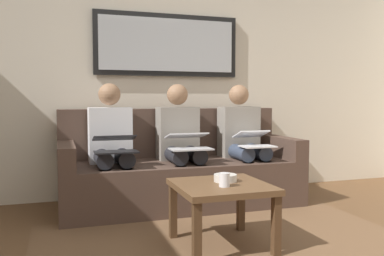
{
  "coord_description": "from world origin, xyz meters",
  "views": [
    {
      "loc": [
        1.08,
        1.63,
        1.0
      ],
      "look_at": [
        0.0,
        -1.7,
        0.75
      ],
      "focal_mm": 38.45,
      "sensor_mm": 36.0,
      "label": 1
    }
  ],
  "objects_px": {
    "coffee_table": "(222,193)",
    "person_left": "(243,139)",
    "laptop_white": "(254,139)",
    "person_middle": "(180,141)",
    "cup": "(224,180)",
    "laptop_black": "(115,144)",
    "couch": "(179,171)",
    "framed_mirror": "(168,45)",
    "bowl": "(226,178)",
    "laptop_silver": "(188,141)",
    "person_right": "(111,143)"
  },
  "relations": [
    {
      "from": "person_left",
      "to": "laptop_white",
      "type": "relative_size",
      "value": 3.38
    },
    {
      "from": "coffee_table",
      "to": "bowl",
      "type": "height_order",
      "value": "bowl"
    },
    {
      "from": "framed_mirror",
      "to": "laptop_silver",
      "type": "relative_size",
      "value": 4.18
    },
    {
      "from": "coffee_table",
      "to": "framed_mirror",
      "type": "bearing_deg",
      "value": -91.85
    },
    {
      "from": "couch",
      "to": "person_middle",
      "type": "height_order",
      "value": "person_middle"
    },
    {
      "from": "person_middle",
      "to": "framed_mirror",
      "type": "bearing_deg",
      "value": -90.0
    },
    {
      "from": "person_right",
      "to": "cup",
      "type": "bearing_deg",
      "value": 114.62
    },
    {
      "from": "bowl",
      "to": "laptop_white",
      "type": "height_order",
      "value": "laptop_white"
    },
    {
      "from": "bowl",
      "to": "person_left",
      "type": "height_order",
      "value": "person_left"
    },
    {
      "from": "couch",
      "to": "laptop_white",
      "type": "xyz_separation_m",
      "value": [
        -0.64,
        0.31,
        0.31
      ]
    },
    {
      "from": "person_left",
      "to": "laptop_black",
      "type": "height_order",
      "value": "person_left"
    },
    {
      "from": "cup",
      "to": "person_left",
      "type": "xyz_separation_m",
      "value": [
        -0.71,
        -1.24,
        0.13
      ]
    },
    {
      "from": "cup",
      "to": "person_middle",
      "type": "bearing_deg",
      "value": -93.26
    },
    {
      "from": "couch",
      "to": "laptop_white",
      "type": "relative_size",
      "value": 6.52
    },
    {
      "from": "coffee_table",
      "to": "person_left",
      "type": "xyz_separation_m",
      "value": [
        -0.69,
        -1.15,
        0.24
      ]
    },
    {
      "from": "framed_mirror",
      "to": "person_middle",
      "type": "bearing_deg",
      "value": 90.0
    },
    {
      "from": "laptop_silver",
      "to": "couch",
      "type": "bearing_deg",
      "value": -90.0
    },
    {
      "from": "framed_mirror",
      "to": "laptop_black",
      "type": "bearing_deg",
      "value": 47.85
    },
    {
      "from": "person_middle",
      "to": "bowl",
      "type": "bearing_deg",
      "value": 90.26
    },
    {
      "from": "framed_mirror",
      "to": "person_left",
      "type": "bearing_deg",
      "value": 144.47
    },
    {
      "from": "couch",
      "to": "person_right",
      "type": "distance_m",
      "value": 0.71
    },
    {
      "from": "coffee_table",
      "to": "bowl",
      "type": "distance_m",
      "value": 0.12
    },
    {
      "from": "person_middle",
      "to": "cup",
      "type": "bearing_deg",
      "value": 86.74
    },
    {
      "from": "person_middle",
      "to": "laptop_silver",
      "type": "distance_m",
      "value": 0.25
    },
    {
      "from": "person_left",
      "to": "laptop_black",
      "type": "distance_m",
      "value": 1.3
    },
    {
      "from": "person_middle",
      "to": "couch",
      "type": "bearing_deg",
      "value": -90.0
    },
    {
      "from": "laptop_white",
      "to": "laptop_silver",
      "type": "distance_m",
      "value": 0.64
    },
    {
      "from": "coffee_table",
      "to": "person_left",
      "type": "height_order",
      "value": "person_left"
    },
    {
      "from": "bowl",
      "to": "laptop_black",
      "type": "relative_size",
      "value": 0.45
    },
    {
      "from": "coffee_table",
      "to": "laptop_black",
      "type": "bearing_deg",
      "value": -56.8
    },
    {
      "from": "person_right",
      "to": "laptop_black",
      "type": "bearing_deg",
      "value": 90.0
    },
    {
      "from": "person_right",
      "to": "framed_mirror",
      "type": "bearing_deg",
      "value": -144.47
    },
    {
      "from": "bowl",
      "to": "laptop_silver",
      "type": "relative_size",
      "value": 0.44
    },
    {
      "from": "person_middle",
      "to": "laptop_black",
      "type": "relative_size",
      "value": 3.25
    },
    {
      "from": "person_left",
      "to": "couch",
      "type": "bearing_deg",
      "value": -6.13
    },
    {
      "from": "bowl",
      "to": "person_middle",
      "type": "height_order",
      "value": "person_middle"
    },
    {
      "from": "laptop_white",
      "to": "person_right",
      "type": "height_order",
      "value": "person_right"
    },
    {
      "from": "person_left",
      "to": "person_right",
      "type": "bearing_deg",
      "value": 0.0
    },
    {
      "from": "laptop_white",
      "to": "person_middle",
      "type": "bearing_deg",
      "value": -20.8
    },
    {
      "from": "couch",
      "to": "bowl",
      "type": "distance_m",
      "value": 1.17
    },
    {
      "from": "cup",
      "to": "person_middle",
      "type": "distance_m",
      "value": 1.25
    },
    {
      "from": "laptop_white",
      "to": "person_left",
      "type": "bearing_deg",
      "value": -90.0
    },
    {
      "from": "person_middle",
      "to": "person_right",
      "type": "relative_size",
      "value": 1.0
    },
    {
      "from": "couch",
      "to": "framed_mirror",
      "type": "bearing_deg",
      "value": -90.0
    },
    {
      "from": "laptop_white",
      "to": "cup",
      "type": "bearing_deg",
      "value": 54.58
    },
    {
      "from": "person_middle",
      "to": "laptop_black",
      "type": "distance_m",
      "value": 0.69
    },
    {
      "from": "bowl",
      "to": "laptop_white",
      "type": "relative_size",
      "value": 0.47
    },
    {
      "from": "couch",
      "to": "laptop_black",
      "type": "bearing_deg",
      "value": 26.48
    },
    {
      "from": "coffee_table",
      "to": "person_left",
      "type": "distance_m",
      "value": 1.36
    },
    {
      "from": "coffee_table",
      "to": "cup",
      "type": "distance_m",
      "value": 0.15
    }
  ]
}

